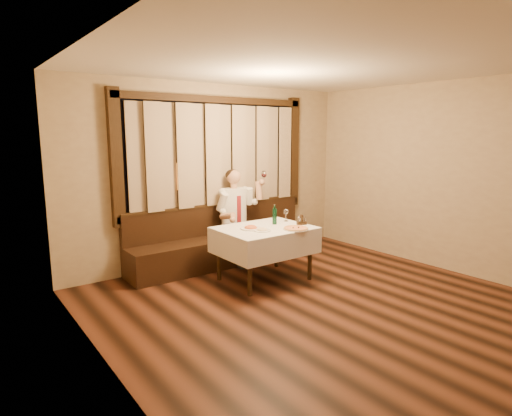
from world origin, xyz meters
TOP-DOWN VIEW (x-y plane):
  - room at (-0.00, 0.97)m, footprint 5.01×6.01m
  - banquette at (0.00, 2.72)m, footprint 3.20×0.61m
  - dining_table at (0.00, 1.70)m, footprint 1.27×0.97m
  - pizza at (0.25, 1.34)m, footprint 0.35×0.35m
  - pasta_red at (-0.22, 1.72)m, footprint 0.28×0.28m
  - pasta_cream at (-0.16, 1.54)m, footprint 0.23×0.23m
  - green_bottle at (0.24, 1.78)m, footprint 0.06×0.06m
  - table_wine_glass at (0.51, 1.85)m, footprint 0.07×0.07m
  - cruet_caddy at (0.53, 1.53)m, footprint 0.15×0.11m
  - seated_man at (0.17, 2.63)m, footprint 0.83×0.62m

SIDE VIEW (x-z plane):
  - banquette at x=0.00m, z-range -0.16..0.78m
  - dining_table at x=0.00m, z-range 0.27..1.03m
  - pizza at x=0.25m, z-range 0.75..0.79m
  - pasta_cream at x=-0.16m, z-range 0.75..0.83m
  - pasta_red at x=-0.22m, z-range 0.75..0.84m
  - cruet_caddy at x=0.53m, z-range 0.74..0.88m
  - seated_man at x=0.17m, z-range 0.11..1.59m
  - green_bottle at x=0.24m, z-range 0.74..1.02m
  - table_wine_glass at x=0.51m, z-range 0.80..0.98m
  - room at x=0.00m, z-range 0.09..2.91m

